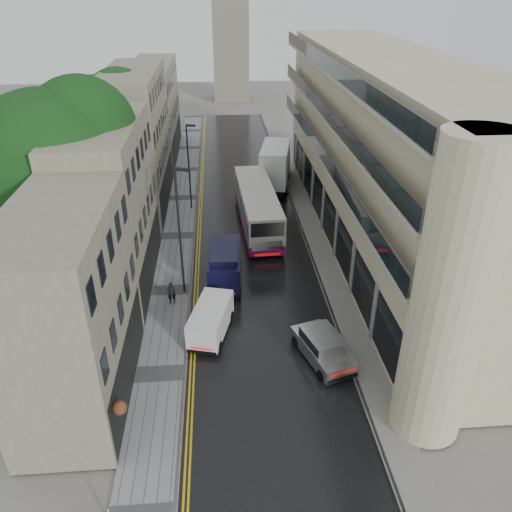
{
  "coord_description": "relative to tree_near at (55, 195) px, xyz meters",
  "views": [
    {
      "loc": [
        -2.29,
        -9.85,
        18.66
      ],
      "look_at": [
        -0.12,
        18.0,
        3.18
      ],
      "focal_mm": 35.0,
      "sensor_mm": 36.0,
      "label": 1
    }
  ],
  "objects": [
    {
      "name": "white_van",
      "position": [
        8.2,
        -6.92,
        -5.96
      ],
      "size": [
        2.86,
        4.6,
        1.93
      ],
      "primitive_type": null,
      "rotation": [
        0.0,
        0.0,
        -0.26
      ],
      "color": "white",
      "rests_on": "road"
    },
    {
      "name": "navy_van",
      "position": [
        9.29,
        -1.44,
        -5.54
      ],
      "size": [
        2.41,
        5.52,
        2.77
      ],
      "primitive_type": null,
      "rotation": [
        0.0,
        0.0,
        -0.04
      ],
      "color": "black",
      "rests_on": "road"
    },
    {
      "name": "cream_bus",
      "position": [
        12.23,
        5.63,
        -5.25
      ],
      "size": [
        3.34,
        12.39,
        3.35
      ],
      "primitive_type": null,
      "rotation": [
        0.0,
        0.0,
        0.05
      ],
      "color": "beige",
      "rests_on": "road"
    },
    {
      "name": "tree_far",
      "position": [
        0.3,
        13.0,
        -0.72
      ],
      "size": [
        9.24,
        9.24,
        12.46
      ],
      "primitive_type": null,
      "color": "black",
      "rests_on": "ground"
    },
    {
      "name": "old_shop_row",
      "position": [
        3.05,
        10.0,
        -0.95
      ],
      "size": [
        4.5,
        56.0,
        12.0
      ],
      "primitive_type": null,
      "color": "gray",
      "rests_on": "ground"
    },
    {
      "name": "white_lorry",
      "position": [
        14.4,
        16.66,
        -4.67
      ],
      "size": [
        4.19,
        8.91,
        4.5
      ],
      "primitive_type": null,
      "rotation": [
        0.0,
        0.0,
        -0.2
      ],
      "color": "white",
      "rests_on": "road"
    },
    {
      "name": "lamp_post_far",
      "position": [
        7.55,
        13.22,
        -2.97
      ],
      "size": [
        0.89,
        0.35,
        7.71
      ],
      "primitive_type": null,
      "rotation": [
        0.0,
        0.0,
        -0.18
      ],
      "color": "black",
      "rests_on": "left_sidewalk"
    },
    {
      "name": "tree_near",
      "position": [
        0.0,
        0.0,
        0.0
      ],
      "size": [
        10.56,
        10.56,
        13.89
      ],
      "primitive_type": null,
      "color": "black",
      "rests_on": "ground"
    },
    {
      "name": "road",
      "position": [
        12.5,
        7.5,
        -6.94
      ],
      "size": [
        9.0,
        85.0,
        0.02
      ],
      "primitive_type": "cube",
      "color": "black",
      "rests_on": "ground"
    },
    {
      "name": "lamp_post_near",
      "position": [
        7.56,
        -0.99,
        -2.45
      ],
      "size": [
        0.99,
        0.59,
        8.76
      ],
      "primitive_type": null,
      "rotation": [
        0.0,
        0.0,
        -0.41
      ],
      "color": "black",
      "rests_on": "left_sidewalk"
    },
    {
      "name": "pedestrian",
      "position": [
        6.84,
        -2.35,
        -6.05
      ],
      "size": [
        0.63,
        0.47,
        1.55
      ],
      "primitive_type": "imported",
      "rotation": [
        0.0,
        0.0,
        3.34
      ],
      "color": "black",
      "rests_on": "left_sidewalk"
    },
    {
      "name": "left_sidewalk",
      "position": [
        6.65,
        7.5,
        -6.89
      ],
      "size": [
        2.7,
        85.0,
        0.12
      ],
      "primitive_type": "cube",
      "color": "gray",
      "rests_on": "ground"
    },
    {
      "name": "modern_block",
      "position": [
        22.8,
        6.0,
        0.05
      ],
      "size": [
        8.0,
        40.0,
        14.0
      ],
      "primitive_type": null,
      "color": "beige",
      "rests_on": "ground"
    },
    {
      "name": "right_sidewalk",
      "position": [
        17.9,
        7.5,
        -6.89
      ],
      "size": [
        1.8,
        85.0,
        0.12
      ],
      "primitive_type": "cube",
      "color": "slate",
      "rests_on": "ground"
    },
    {
      "name": "silver_hatchback",
      "position": [
        15.23,
        -10.17,
        -6.1
      ],
      "size": [
        3.15,
        4.76,
        1.64
      ],
      "primitive_type": null,
      "rotation": [
        0.0,
        0.0,
        0.31
      ],
      "color": "#AEAFB3",
      "rests_on": "road"
    }
  ]
}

